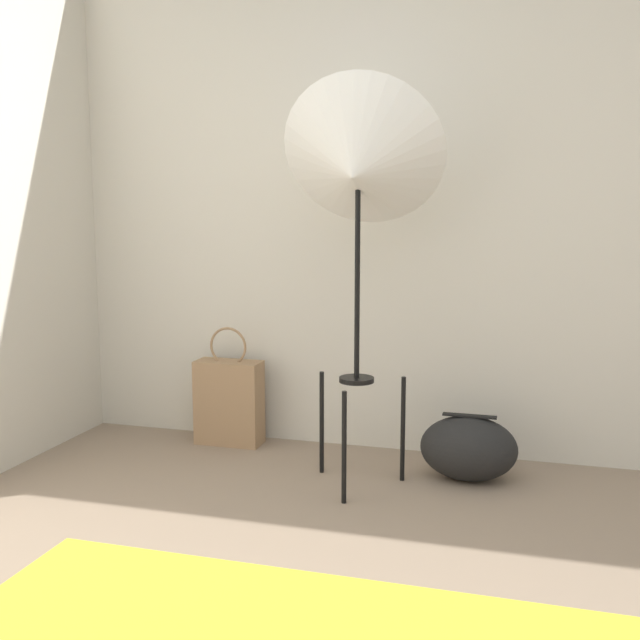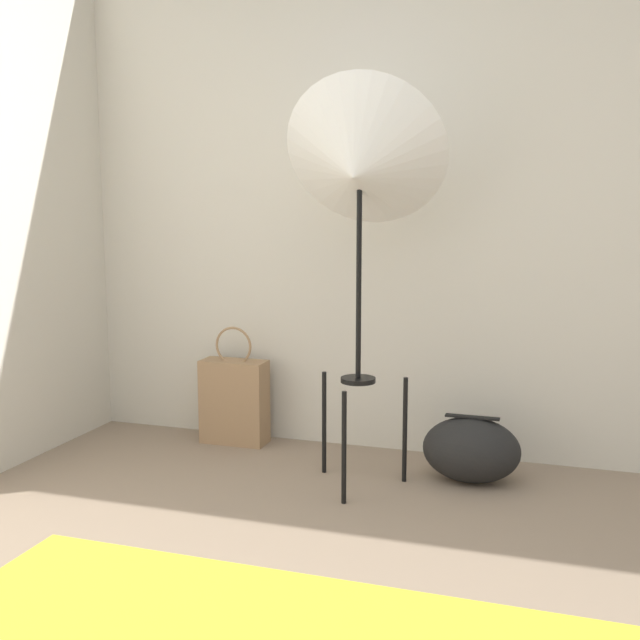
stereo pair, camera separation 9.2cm
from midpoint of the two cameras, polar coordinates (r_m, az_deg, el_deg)
The scene contains 4 objects.
wall_back at distance 3.56m, azimuth 7.44°, elevation 10.51°, with size 8.00×0.05×2.60m.
photo_umbrella at distance 3.07m, azimuth 2.05°, elevation 11.59°, with size 0.69×0.55×1.70m.
tote_bag at distance 3.79m, azimuth -7.64°, elevation -6.15°, with size 0.33×0.15×0.59m.
duffel_bag at distance 3.34m, azimuth 10.47°, elevation -9.59°, with size 0.42×0.28×0.29m.
Camera 1 is at (0.49, -1.31, 1.17)m, focal length 42.00 mm.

